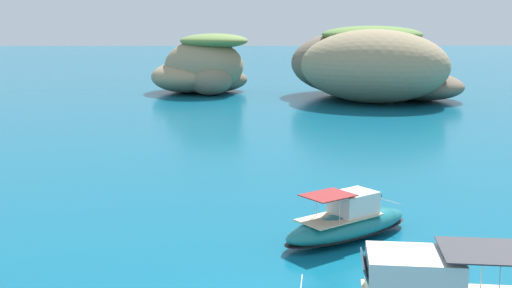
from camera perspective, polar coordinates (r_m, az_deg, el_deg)
The scene contains 3 objects.
islet_large at distance 79.60m, azimuth 10.00°, elevation 6.65°, with size 23.55×27.30×8.52m.
islet_small at distance 84.76m, azimuth -4.62°, elevation 6.35°, with size 13.83×12.71×7.48m.
motorboat_teal at distance 29.54m, azimuth 7.91°, elevation -6.76°, with size 6.87×5.74×2.18m.
Camera 1 is at (-0.08, -19.96, 9.64)m, focal length 46.45 mm.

